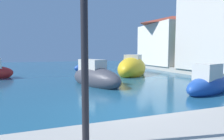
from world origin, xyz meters
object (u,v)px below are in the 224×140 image
Objects in this scene: moored_boat_2 at (90,68)px; waterfront_building_annex at (172,40)px; quayside_lamp_post at (84,12)px; quayside_tree at (192,39)px; moored_boat_6 at (210,84)px; moored_boat_4 at (132,68)px; moored_boat_3 at (95,77)px.

waterfront_building_annex reaches higher than moored_boat_2.
quayside_tree reaches higher than quayside_lamp_post.
moored_boat_2 is at bearing 82.77° from moored_boat_6.
moored_boat_2 is 11.80m from quayside_tree.
quayside_lamp_post reaches higher than moored_boat_4.
moored_boat_3 is (-1.93, -9.49, 0.16)m from moored_boat_2.
waterfront_building_annex is at bearing -10.10° from moored_boat_2.
quayside_lamp_post is 20.30m from quayside_tree.
moored_boat_4 reaches higher than moored_boat_3.
moored_boat_3 is at bearing -158.03° from quayside_tree.
quayside_tree reaches higher than moored_boat_3.
moored_boat_4 is at bearing -68.30° from moored_boat_2.
quayside_tree reaches higher than moored_boat_6.
quayside_tree is at bearing -30.82° from moored_boat_2.
moored_boat_6 is at bearing 31.07° from quayside_lamp_post.
waterfront_building_annex is 4.02m from quayside_tree.
moored_boat_2 is 9.69m from moored_boat_3.
moored_boat_3 is at bearing -108.80° from moored_boat_2.
quayside_tree is at bearing 93.18° from moored_boat_3.
moored_boat_2 is 14.16m from moored_boat_6.
moored_boat_3 is 6.47m from moored_boat_4.
waterfront_building_annex is at bearing 157.23° from moored_boat_4.
waterfront_building_annex is at bearing 84.61° from quayside_tree.
moored_boat_4 reaches higher than moored_boat_2.
moored_boat_2 is at bearing -113.95° from moored_boat_4.
quayside_lamp_post is (-15.19, -17.86, -0.97)m from waterfront_building_annex.
moored_boat_4 is 1.37× the size of quayside_tree.
moored_boat_6 is (3.21, -13.79, 0.10)m from moored_boat_2.
moored_boat_2 is 19.05m from quayside_lamp_post.
waterfront_building_annex is 23.46m from quayside_lamp_post.
quayside_tree is (7.55, 0.62, 2.96)m from moored_boat_4.
moored_boat_6 is 12.16m from quayside_tree.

